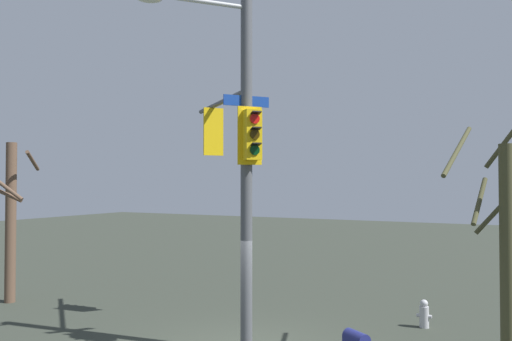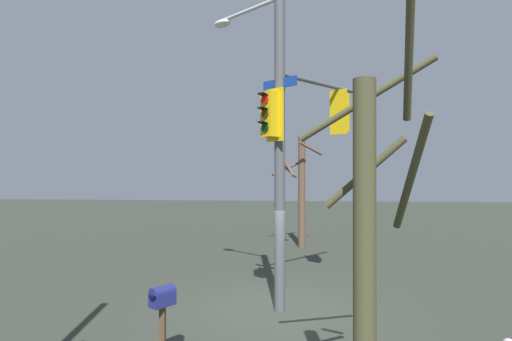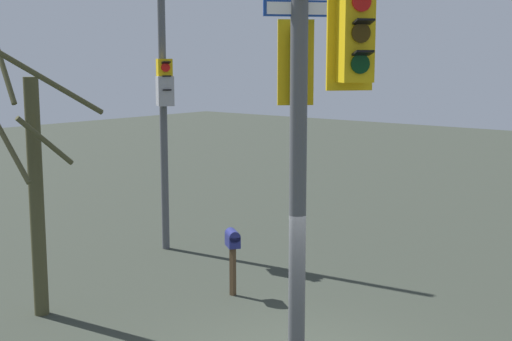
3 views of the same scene
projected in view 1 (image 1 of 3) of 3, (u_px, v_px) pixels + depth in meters
main_signal_pole_assembly at (235, 144)px, 11.73m from camera, size 3.46×4.50×8.12m
fire_hydrant at (424, 314)px, 13.18m from camera, size 0.38×0.24×0.73m
bare_tree_behind_pole at (9, 216)px, 15.98m from camera, size 2.49×2.35×5.08m
bare_tree_across_street at (504, 244)px, 10.05m from camera, size 1.79×1.91×5.54m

